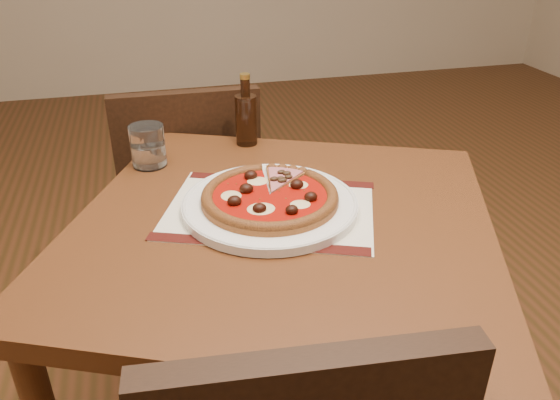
% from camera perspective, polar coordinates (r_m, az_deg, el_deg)
% --- Properties ---
extents(table, '(1.06, 1.06, 0.75)m').
position_cam_1_polar(table, '(1.12, 0.26, -6.41)').
color(table, brown).
rests_on(table, ground).
extents(chair_far, '(0.41, 0.41, 0.85)m').
position_cam_1_polar(chair_far, '(1.72, -9.29, 0.37)').
color(chair_far, black).
rests_on(chair_far, ground).
extents(placemat, '(0.49, 0.42, 0.00)m').
position_cam_1_polar(placemat, '(1.09, -1.05, -0.97)').
color(placemat, white).
rests_on(placemat, table).
extents(plate, '(0.35, 0.35, 0.02)m').
position_cam_1_polar(plate, '(1.09, -1.06, -0.51)').
color(plate, white).
rests_on(plate, placemat).
extents(pizza, '(0.27, 0.27, 0.04)m').
position_cam_1_polar(pizza, '(1.08, -1.07, 0.40)').
color(pizza, '#A15D27').
rests_on(pizza, plate).
extents(ham_slice, '(0.11, 0.13, 0.02)m').
position_cam_1_polar(ham_slice, '(1.16, 0.79, 2.35)').
color(ham_slice, '#A15D27').
rests_on(ham_slice, plate).
extents(water_glass, '(0.09, 0.09, 0.10)m').
position_cam_1_polar(water_glass, '(1.30, -13.64, 5.52)').
color(water_glass, white).
rests_on(water_glass, table).
extents(bottle, '(0.05, 0.05, 0.18)m').
position_cam_1_polar(bottle, '(1.38, -3.56, 8.63)').
color(bottle, black).
rests_on(bottle, table).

